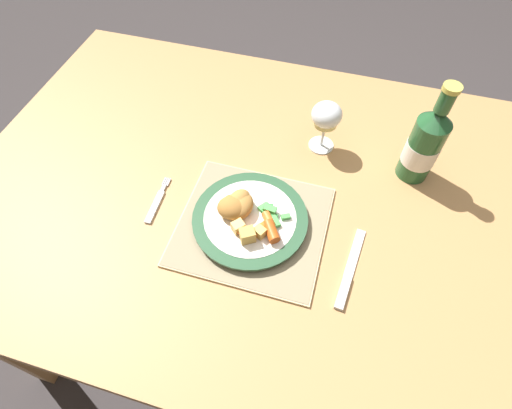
{
  "coord_description": "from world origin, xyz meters",
  "views": [
    {
      "loc": [
        0.09,
        -0.53,
        1.46
      ],
      "look_at": [
        -0.05,
        -0.07,
        0.78
      ],
      "focal_mm": 28.0,
      "sensor_mm": 36.0,
      "label": 1
    }
  ],
  "objects_px": {
    "table_knife": "(348,275)",
    "wine_glass": "(326,117)",
    "dinner_plate": "(250,219)",
    "fork": "(157,203)",
    "dining_table": "(283,215)",
    "bottle": "(424,144)"
  },
  "relations": [
    {
      "from": "wine_glass",
      "to": "fork",
      "type": "bearing_deg",
      "value": -139.06
    },
    {
      "from": "bottle",
      "to": "wine_glass",
      "type": "bearing_deg",
      "value": 173.12
    },
    {
      "from": "dining_table",
      "to": "fork",
      "type": "relative_size",
      "value": 11.61
    },
    {
      "from": "dinner_plate",
      "to": "bottle",
      "type": "xyz_separation_m",
      "value": [
        0.32,
        0.24,
        0.08
      ]
    },
    {
      "from": "dinner_plate",
      "to": "dining_table",
      "type": "bearing_deg",
      "value": 60.72
    },
    {
      "from": "dining_table",
      "to": "fork",
      "type": "height_order",
      "value": "fork"
    },
    {
      "from": "bottle",
      "to": "table_knife",
      "type": "bearing_deg",
      "value": -108.6
    },
    {
      "from": "fork",
      "to": "wine_glass",
      "type": "relative_size",
      "value": 0.98
    },
    {
      "from": "dinner_plate",
      "to": "bottle",
      "type": "distance_m",
      "value": 0.41
    },
    {
      "from": "dining_table",
      "to": "fork",
      "type": "xyz_separation_m",
      "value": [
        -0.27,
        -0.1,
        0.08
      ]
    },
    {
      "from": "fork",
      "to": "bottle",
      "type": "height_order",
      "value": "bottle"
    },
    {
      "from": "bottle",
      "to": "dining_table",
      "type": "bearing_deg",
      "value": -151.52
    },
    {
      "from": "fork",
      "to": "table_knife",
      "type": "bearing_deg",
      "value": -7.17
    },
    {
      "from": "dining_table",
      "to": "dinner_plate",
      "type": "height_order",
      "value": "dinner_plate"
    },
    {
      "from": "dining_table",
      "to": "bottle",
      "type": "relative_size",
      "value": 5.94
    },
    {
      "from": "table_knife",
      "to": "fork",
      "type": "bearing_deg",
      "value": 172.83
    },
    {
      "from": "dinner_plate",
      "to": "wine_glass",
      "type": "height_order",
      "value": "wine_glass"
    },
    {
      "from": "dinner_plate",
      "to": "fork",
      "type": "relative_size",
      "value": 1.91
    },
    {
      "from": "fork",
      "to": "dinner_plate",
      "type": "bearing_deg",
      "value": 2.1
    },
    {
      "from": "table_knife",
      "to": "bottle",
      "type": "relative_size",
      "value": 0.75
    },
    {
      "from": "dinner_plate",
      "to": "bottle",
      "type": "bearing_deg",
      "value": 36.81
    },
    {
      "from": "table_knife",
      "to": "wine_glass",
      "type": "height_order",
      "value": "wine_glass"
    }
  ]
}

